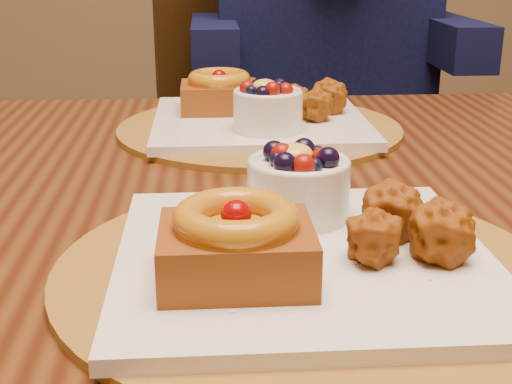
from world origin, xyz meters
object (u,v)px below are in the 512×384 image
(dining_table, at_px, (275,251))
(place_setting_far, at_px, (258,115))
(chair_far, at_px, (281,152))
(place_setting_near, at_px, (300,244))

(dining_table, bearing_deg, place_setting_far, 90.65)
(place_setting_far, bearing_deg, chair_far, 80.86)
(place_setting_near, xyz_separation_m, place_setting_far, (0.00, 0.43, -0.00))
(dining_table, distance_m, place_setting_near, 0.24)
(place_setting_near, height_order, chair_far, chair_far)
(place_setting_near, relative_size, chair_far, 0.38)
(dining_table, relative_size, place_setting_near, 4.21)
(chair_far, bearing_deg, place_setting_near, -110.89)
(place_setting_far, bearing_deg, dining_table, -89.35)
(dining_table, height_order, place_setting_far, place_setting_far)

